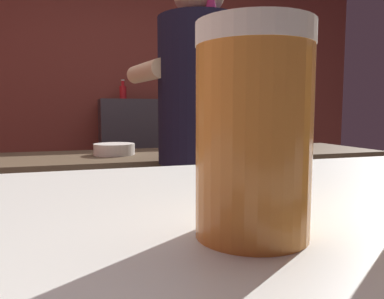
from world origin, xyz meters
TOP-DOWN VIEW (x-y plane):
  - wall_back at (0.00, 2.20)m, footprint 5.20×0.10m
  - prep_counter at (0.35, 0.63)m, footprint 2.10×0.60m
  - back_shelf at (0.33, 1.92)m, footprint 0.81×0.36m
  - bartender at (0.22, 0.17)m, footprint 0.47×0.54m
  - knife_block at (1.00, 0.67)m, footprint 0.10×0.08m
  - mixing_bowl at (-0.09, 0.64)m, footprint 0.21×0.21m
  - chefs_knife at (0.50, 0.58)m, footprint 0.24×0.06m
  - pint_glass_near at (-0.19, -1.09)m, footprint 0.07×0.07m
  - bottle_vinegar at (0.62, 1.86)m, footprint 0.07×0.07m
  - bottle_olive_oil at (0.14, 2.00)m, footprint 0.06×0.06m

SIDE VIEW (x-z plane):
  - prep_counter at x=0.35m, z-range 0.00..0.89m
  - back_shelf at x=0.33m, z-range 0.00..1.22m
  - chefs_knife at x=0.50m, z-range 0.89..0.90m
  - mixing_bowl at x=-0.09m, z-range 0.89..0.95m
  - bartender at x=0.22m, z-range 0.13..1.85m
  - knife_block at x=1.00m, z-range 0.85..1.14m
  - pint_glass_near at x=-0.19m, z-range 1.04..1.17m
  - bottle_olive_oil at x=0.14m, z-range 1.20..1.37m
  - bottle_vinegar at x=0.62m, z-range 1.19..1.43m
  - wall_back at x=0.00m, z-range 0.00..2.70m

